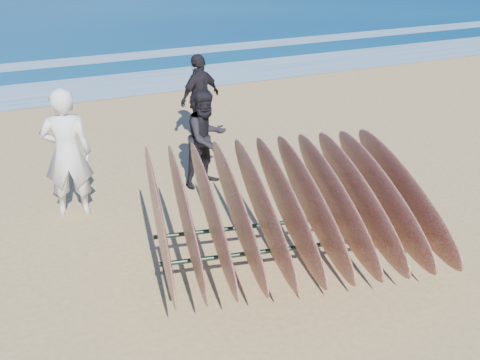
{
  "coord_description": "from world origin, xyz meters",
  "views": [
    {
      "loc": [
        -3.12,
        -5.75,
        4.1
      ],
      "look_at": [
        0.0,
        0.8,
        0.95
      ],
      "focal_mm": 45.0,
      "sensor_mm": 36.0,
      "label": 1
    }
  ],
  "objects_px": {
    "surfboard_rack": "(286,203)",
    "person_white": "(67,153)",
    "person_dark_a": "(206,138)",
    "person_dark_b": "(200,98)"
  },
  "relations": [
    {
      "from": "surfboard_rack",
      "to": "person_white",
      "type": "xyz_separation_m",
      "value": [
        -2.09,
        2.79,
        0.03
      ]
    },
    {
      "from": "person_white",
      "to": "person_dark_a",
      "type": "height_order",
      "value": "person_white"
    },
    {
      "from": "surfboard_rack",
      "to": "person_white",
      "type": "height_order",
      "value": "person_white"
    },
    {
      "from": "person_dark_a",
      "to": "person_dark_b",
      "type": "bearing_deg",
      "value": 52.96
    },
    {
      "from": "person_white",
      "to": "person_dark_a",
      "type": "distance_m",
      "value": 2.27
    },
    {
      "from": "surfboard_rack",
      "to": "person_white",
      "type": "relative_size",
      "value": 1.92
    },
    {
      "from": "surfboard_rack",
      "to": "person_dark_a",
      "type": "height_order",
      "value": "person_dark_a"
    },
    {
      "from": "surfboard_rack",
      "to": "person_dark_a",
      "type": "xyz_separation_m",
      "value": [
        0.17,
        2.95,
        -0.13
      ]
    },
    {
      "from": "surfboard_rack",
      "to": "person_dark_b",
      "type": "bearing_deg",
      "value": 91.86
    },
    {
      "from": "person_white",
      "to": "person_dark_b",
      "type": "bearing_deg",
      "value": -127.07
    }
  ]
}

